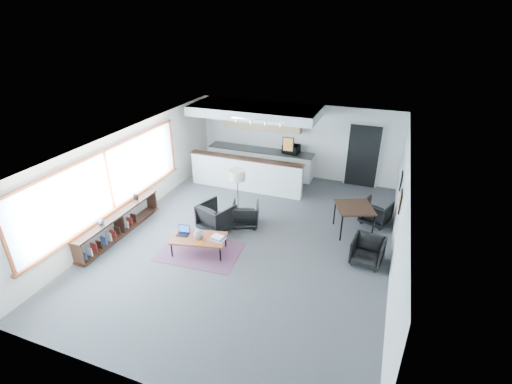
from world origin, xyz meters
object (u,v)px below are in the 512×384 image
(armchair_left, at_px, (216,215))
(microwave, at_px, (291,148))
(armchair_right, at_px, (245,213))
(floor_lamp, at_px, (237,177))
(coffee_table, at_px, (199,238))
(dining_chair_near, at_px, (367,252))
(book_stack, at_px, (218,238))
(dining_chair_far, at_px, (376,213))
(ceramic_pot, at_px, (199,234))
(laptop, at_px, (184,231))
(dining_table, at_px, (354,209))

(armchair_left, height_order, microwave, microwave)
(armchair_right, bearing_deg, microwave, -112.04)
(armchair_right, bearing_deg, floor_lamp, -49.89)
(coffee_table, xyz_separation_m, dining_chair_near, (3.90, 0.99, -0.09))
(coffee_table, height_order, armchair_left, armchair_left)
(coffee_table, xyz_separation_m, armchair_left, (-0.07, 1.12, 0.03))
(book_stack, xyz_separation_m, microwave, (0.38, 5.04, 0.65))
(book_stack, xyz_separation_m, dining_chair_far, (3.46, 2.88, -0.16))
(book_stack, relative_size, dining_chair_far, 0.56)
(ceramic_pot, distance_m, armchair_right, 1.75)
(book_stack, relative_size, floor_lamp, 0.23)
(dining_chair_far, bearing_deg, laptop, 53.29)
(microwave, bearing_deg, laptop, -96.60)
(laptop, distance_m, dining_chair_near, 4.44)
(laptop, relative_size, floor_lamp, 0.21)
(laptop, xyz_separation_m, floor_lamp, (0.70, 1.79, 0.84))
(ceramic_pot, bearing_deg, book_stack, 13.57)
(ceramic_pot, relative_size, dining_chair_near, 0.40)
(laptop, height_order, armchair_right, armchair_right)
(floor_lamp, xyz_separation_m, microwave, (0.59, 3.31, -0.20))
(ceramic_pot, distance_m, dining_table, 4.08)
(dining_chair_far, distance_m, microwave, 3.85)
(floor_lamp, distance_m, microwave, 3.37)
(book_stack, height_order, dining_chair_near, dining_chair_near)
(laptop, height_order, floor_lamp, floor_lamp)
(laptop, xyz_separation_m, book_stack, (0.91, 0.06, -0.02))
(armchair_right, bearing_deg, dining_chair_near, 152.01)
(dining_chair_far, bearing_deg, armchair_left, 44.03)
(coffee_table, bearing_deg, armchair_right, 58.14)
(laptop, distance_m, armchair_left, 1.16)
(armchair_left, bearing_deg, armchair_right, -122.70)
(armchair_left, distance_m, floor_lamp, 1.19)
(floor_lamp, bearing_deg, book_stack, -82.99)
(armchair_right, height_order, dining_chair_far, armchair_right)
(armchair_left, bearing_deg, laptop, 91.44)
(laptop, relative_size, ceramic_pot, 1.33)
(floor_lamp, bearing_deg, dining_table, 8.07)
(microwave, bearing_deg, ceramic_pot, -91.61)
(dining_chair_near, bearing_deg, dining_chair_far, 95.88)
(armchair_right, distance_m, microwave, 3.60)
(armchair_right, distance_m, dining_chair_far, 3.63)
(floor_lamp, distance_m, dining_table, 3.22)
(dining_chair_far, bearing_deg, dining_table, 71.77)
(dining_table, bearing_deg, floor_lamp, -171.93)
(microwave, bearing_deg, armchair_left, -95.52)
(ceramic_pot, distance_m, microwave, 5.25)
(floor_lamp, relative_size, dining_chair_far, 2.43)
(ceramic_pot, bearing_deg, microwave, 80.77)
(floor_lamp, bearing_deg, microwave, 79.81)
(ceramic_pot, xyz_separation_m, microwave, (0.84, 5.15, 0.57))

